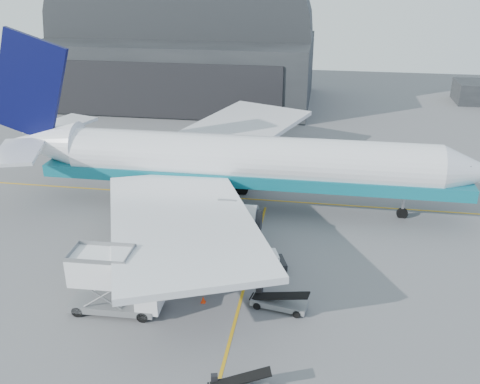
% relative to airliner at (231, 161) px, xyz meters
% --- Properties ---
extents(ground, '(200.00, 200.00, 0.00)m').
position_rel_airliner_xyz_m(ground, '(3.89, -17.80, -5.42)').
color(ground, '#565659').
rests_on(ground, ground).
extents(taxi_lines, '(80.00, 42.12, 0.02)m').
position_rel_airliner_xyz_m(taxi_lines, '(3.89, -5.13, -5.41)').
color(taxi_lines, '#C69212').
rests_on(taxi_lines, ground).
extents(hangar, '(50.00, 28.30, 28.00)m').
position_rel_airliner_xyz_m(hangar, '(-18.11, 47.15, 4.12)').
color(hangar, black).
rests_on(hangar, ground).
extents(airliner, '(55.20, 53.53, 19.37)m').
position_rel_airliner_xyz_m(airliner, '(0.00, 0.00, 0.00)').
color(airliner, white).
rests_on(airliner, ground).
extents(catering_truck, '(7.40, 2.99, 5.04)m').
position_rel_airliner_xyz_m(catering_truck, '(-5.90, -20.68, -2.87)').
color(catering_truck, slate).
rests_on(catering_truck, ground).
extents(pushback_tug, '(4.41, 3.36, 1.82)m').
position_rel_airliner_xyz_m(pushback_tug, '(5.31, -13.04, -4.74)').
color(pushback_tug, black).
rests_on(pushback_tug, ground).
extents(belt_loader_b, '(4.88, 2.36, 1.82)m').
position_rel_airliner_xyz_m(belt_loader_b, '(7.06, -18.39, -4.86)').
color(belt_loader_b, slate).
rests_on(belt_loader_b, ground).
extents(traffic_cone, '(0.39, 0.39, 0.57)m').
position_rel_airliner_xyz_m(traffic_cone, '(0.91, -18.61, -5.15)').
color(traffic_cone, '#F93407').
rests_on(traffic_cone, ground).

